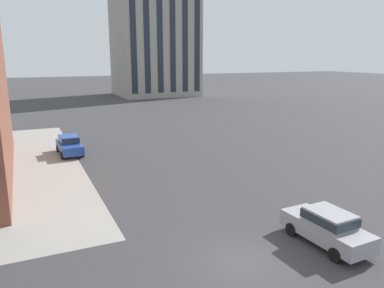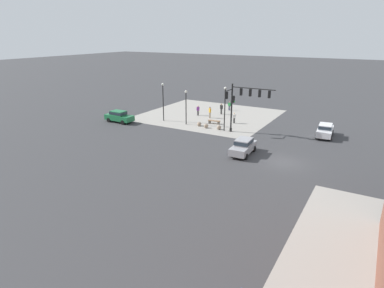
# 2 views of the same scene
# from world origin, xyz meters

# --- Properties ---
(ground_plane) EXTENTS (320.00, 320.00, 0.00)m
(ground_plane) POSITION_xyz_m (0.00, 0.00, 0.00)
(ground_plane) COLOR #38383A
(sidewalk_corner_slab) EXTENTS (20.00, 19.00, 0.02)m
(sidewalk_corner_slab) POSITION_xyz_m (16.00, -14.50, 0.00)
(sidewalk_corner_slab) COLOR gray
(sidewalk_corner_slab) RESTS_ON ground
(traffic_signal_main) EXTENTS (5.81, 2.09, 6.39)m
(traffic_signal_main) POSITION_xyz_m (7.69, -7.39, 4.47)
(traffic_signal_main) COLOR black
(traffic_signal_main) RESTS_ON ground
(bollard_sphere_curb_a) EXTENTS (0.61, 0.61, 0.61)m
(bollard_sphere_curb_a) POSITION_xyz_m (10.91, -7.65, 0.30)
(bollard_sphere_curb_a) COLOR gray
(bollard_sphere_curb_a) RESTS_ON ground
(bollard_sphere_curb_b) EXTENTS (0.61, 0.61, 0.61)m
(bollard_sphere_curb_b) POSITION_xyz_m (12.79, -7.44, 0.30)
(bollard_sphere_curb_b) COLOR gray
(bollard_sphere_curb_b) RESTS_ON ground
(bollard_sphere_curb_c) EXTENTS (0.61, 0.61, 0.61)m
(bollard_sphere_curb_c) POSITION_xyz_m (14.11, -7.88, 0.30)
(bollard_sphere_curb_c) COLOR gray
(bollard_sphere_curb_c) RESTS_ON ground
(bench_near_signal) EXTENTS (1.83, 0.62, 0.49)m
(bench_near_signal) POSITION_xyz_m (12.84, -10.07, 0.33)
(bench_near_signal) COLOR #8E6B4C
(bench_near_signal) RESTS_ON ground
(pedestrian_near_bench) EXTENTS (0.33, 0.50, 1.63)m
(pedestrian_near_bench) POSITION_xyz_m (17.38, -13.37, 0.93)
(pedestrian_near_bench) COLOR #333333
(pedestrian_near_bench) RESTS_ON ground
(pedestrian_at_curb) EXTENTS (0.50, 0.33, 1.76)m
(pedestrian_at_curb) POSITION_xyz_m (14.99, -12.88, 1.02)
(pedestrian_at_curb) COLOR gray
(pedestrian_at_curb) RESTS_ON ground
(pedestrian_walking_east) EXTENTS (0.54, 0.26, 1.77)m
(pedestrian_walking_east) POSITION_xyz_m (14.49, -15.97, 1.02)
(pedestrian_walking_east) COLOR #333333
(pedestrian_walking_east) RESTS_ON ground
(pedestrian_with_bag) EXTENTS (0.55, 0.23, 1.53)m
(pedestrian_with_bag) POSITION_xyz_m (14.55, -19.31, 0.86)
(pedestrian_with_bag) COLOR #232847
(pedestrian_with_bag) RESTS_ON ground
(pedestrian_by_lamp) EXTENTS (0.34, 0.49, 1.57)m
(pedestrian_by_lamp) POSITION_xyz_m (10.45, -11.80, 0.89)
(pedestrian_by_lamp) COLOR #333333
(pedestrian_by_lamp) RESTS_ON ground
(street_lamp_corner_near) EXTENTS (0.36, 0.36, 5.94)m
(street_lamp_corner_near) POSITION_xyz_m (10.00, -7.37, 3.68)
(street_lamp_corner_near) COLOR black
(street_lamp_corner_near) RESTS_ON ground
(street_lamp_mid_sidewalk) EXTENTS (0.36, 0.36, 4.91)m
(street_lamp_mid_sidewalk) POSITION_xyz_m (16.19, -7.73, 3.12)
(street_lamp_mid_sidewalk) COLOR black
(street_lamp_mid_sidewalk) RESTS_ON ground
(street_lamp_corner_far) EXTENTS (0.36, 0.36, 5.63)m
(street_lamp_corner_far) POSITION_xyz_m (20.22, -7.85, 3.51)
(street_lamp_corner_far) COLOR black
(street_lamp_corner_far) RESTS_ON ground
(car_main_southbound_near) EXTENTS (4.42, 1.93, 1.68)m
(car_main_southbound_near) POSITION_xyz_m (25.42, -3.85, 0.92)
(car_main_southbound_near) COLOR #1E6B3D
(car_main_southbound_near) RESTS_ON ground
(car_main_southbound_far) EXTENTS (2.04, 4.47, 1.68)m
(car_main_southbound_far) POSITION_xyz_m (4.43, -0.25, 0.92)
(car_main_southbound_far) COLOR #99999E
(car_main_southbound_far) RESTS_ON ground
(car_cross_eastbound) EXTENTS (2.13, 4.51, 1.68)m
(car_cross_eastbound) POSITION_xyz_m (-2.16, -11.36, 0.92)
(car_cross_eastbound) COLOR silver
(car_cross_eastbound) RESTS_ON ground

